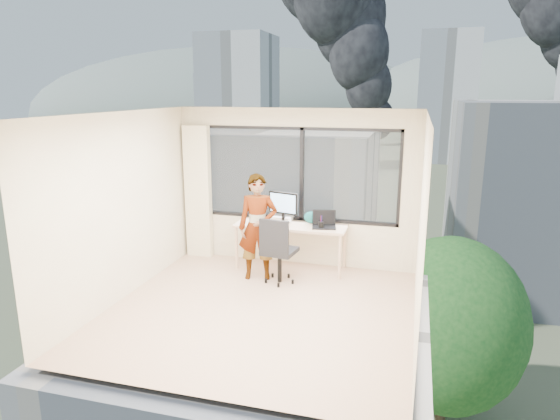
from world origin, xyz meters
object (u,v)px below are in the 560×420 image
(monitor, at_px, (283,208))
(desk, at_px, (291,247))
(laptop, at_px, (324,220))
(handbag, at_px, (312,217))
(person, at_px, (258,227))
(game_console, at_px, (282,218))
(chair, at_px, (280,249))

(monitor, bearing_deg, desk, -6.81)
(desk, distance_m, laptop, 0.74)
(monitor, height_order, handbag, monitor)
(person, height_order, handbag, person)
(laptop, xyz_separation_m, handbag, (-0.24, 0.21, -0.02))
(person, bearing_deg, game_console, 63.86)
(chair, relative_size, laptop, 2.69)
(desk, xyz_separation_m, monitor, (-0.14, 0.06, 0.64))
(chair, xyz_separation_m, laptop, (0.57, 0.58, 0.34))
(monitor, bearing_deg, game_console, 128.82)
(game_console, bearing_deg, laptop, -11.37)
(monitor, distance_m, game_console, 0.28)
(chair, xyz_separation_m, monitor, (-0.13, 0.68, 0.48))
(monitor, relative_size, handbag, 2.03)
(person, bearing_deg, monitor, 55.19)
(game_console, xyz_separation_m, laptop, (0.76, -0.25, 0.08))
(monitor, bearing_deg, chair, -64.28)
(person, xyz_separation_m, game_console, (0.18, 0.75, -0.03))
(desk, height_order, monitor, monitor)
(monitor, height_order, laptop, monitor)
(monitor, bearing_deg, handbag, 28.77)
(monitor, bearing_deg, person, -96.89)
(laptop, bearing_deg, game_console, 150.91)
(handbag, bearing_deg, desk, -129.81)
(person, height_order, monitor, person)
(person, bearing_deg, desk, 41.80)
(desk, height_order, person, person)
(laptop, bearing_deg, chair, -145.53)
(monitor, bearing_deg, laptop, 7.19)
(desk, relative_size, monitor, 3.43)
(desk, height_order, laptop, laptop)
(person, distance_m, laptop, 1.07)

